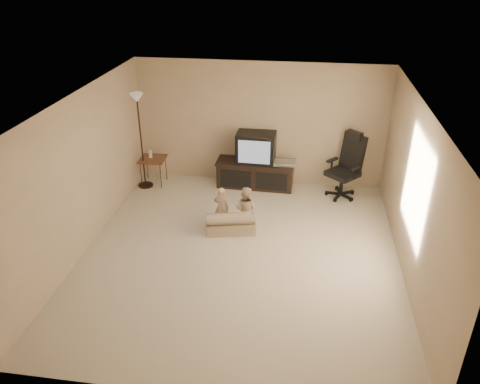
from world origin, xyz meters
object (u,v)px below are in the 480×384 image
object	(u,v)px
tv_stand	(256,164)
side_table	(152,159)
office_chair	(345,174)
toddler_left	(221,207)
child_sofa	(230,223)
floor_lamp	(139,120)
toddler_right	(245,209)

from	to	relation	value
tv_stand	side_table	size ratio (longest dim) A/B	2.10
office_chair	toddler_left	bearing A→B (deg)	-103.59
side_table	child_sofa	world-z (taller)	side_table
floor_lamp	child_sofa	xyz separation A→B (m)	(2.03, -1.48, -1.26)
tv_stand	side_table	distance (m)	2.12
office_chair	side_table	distance (m)	3.89
tv_stand	office_chair	size ratio (longest dim) A/B	1.23
child_sofa	floor_lamp	bearing A→B (deg)	131.63
side_table	toddler_left	bearing A→B (deg)	-41.00
toddler_left	toddler_right	distance (m)	0.43
side_table	floor_lamp	size ratio (longest dim) A/B	0.39
side_table	toddler_right	size ratio (longest dim) A/B	0.93
office_chair	toddler_right	distance (m)	2.35
side_table	child_sofa	bearing A→B (deg)	-40.89
toddler_right	tv_stand	bearing A→B (deg)	-73.34
toddler_right	floor_lamp	bearing A→B (deg)	-15.40
tv_stand	office_chair	xyz separation A→B (m)	(1.77, -0.18, -0.00)
child_sofa	toddler_left	size ratio (longest dim) A/B	1.21
floor_lamp	child_sofa	distance (m)	2.81
toddler_right	child_sofa	bearing A→B (deg)	36.85
floor_lamp	toddler_left	distance (m)	2.51
toddler_left	toddler_right	world-z (taller)	toddler_right
side_table	floor_lamp	bearing A→B (deg)	-134.93
child_sofa	toddler_right	bearing A→B (deg)	8.67
tv_stand	floor_lamp	xyz separation A→B (m)	(-2.26, -0.35, 0.95)
tv_stand	child_sofa	distance (m)	1.88
office_chair	toddler_right	size ratio (longest dim) A/B	1.59
side_table	toddler_left	distance (m)	2.26
toddler_left	toddler_right	xyz separation A→B (m)	(0.43, -0.05, 0.03)
office_chair	side_table	world-z (taller)	office_chair
child_sofa	toddler_right	xyz separation A→B (m)	(0.25, 0.09, 0.25)
floor_lamp	child_sofa	world-z (taller)	floor_lamp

